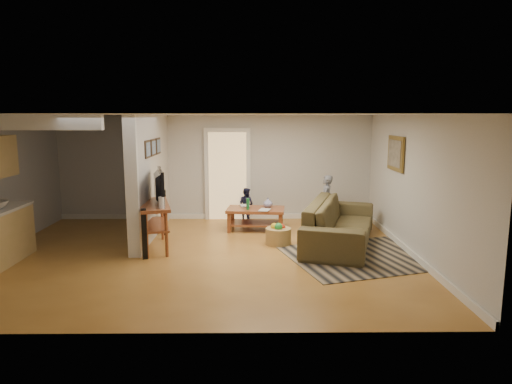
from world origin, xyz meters
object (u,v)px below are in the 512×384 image
coffee_table (257,213)px  tv_console (155,208)px  speaker_right (164,212)px  speaker_left (144,234)px  toy_basket (278,235)px  toddler (246,221)px  child (325,226)px  sofa (339,244)px

coffee_table → tv_console: size_ratio=0.89×
tv_console → coffee_table: bearing=21.6°
speaker_right → speaker_left: bearing=-103.9°
coffee_table → toy_basket: coffee_table is taller
coffee_table → toddler: (-0.24, 0.86, -0.38)m
coffee_table → speaker_left: size_ratio=1.46×
speaker_right → toy_basket: 2.49m
coffee_table → speaker_left: (-1.98, -2.04, 0.07)m
speaker_right → child: size_ratio=0.82×
toddler → sofa: bearing=169.0°
toddler → tv_console: bearing=89.2°
sofa → child: size_ratio=2.45×
sofa → speaker_right: bearing=96.0°
tv_console → speaker_right: (-0.03, 0.99, -0.31)m
coffee_table → speaker_left: bearing=-134.2°
speaker_right → child: (3.51, 0.70, -0.48)m
tv_console → toy_basket: bearing=-8.4°
speaker_right → child: 3.62m
child → sofa: bearing=17.7°
tv_console → speaker_left: tv_console is taller
coffee_table → tv_console: tv_console is taller
tv_console → child: size_ratio=1.25×
child → toddler: bearing=-91.8°
coffee_table → tv_console: (-1.91, -1.39, 0.41)m
toy_basket → toddler: size_ratio=0.62×
toy_basket → sofa: bearing=1.6°
tv_console → toy_basket: (2.33, 0.24, -0.60)m
toy_basket → child: child is taller
toy_basket → coffee_table: bearing=109.6°
coffee_table → toddler: bearing=105.4°
toy_basket → toddler: 2.12m
coffee_table → toddler: 0.97m
speaker_right → toddler: speaker_right is taller
speaker_left → toy_basket: 2.57m
speaker_right → toy_basket: speaker_right is taller
speaker_left → toddler: size_ratio=1.11×
tv_console → toddler: size_ratio=1.82×
sofa → toy_basket: size_ratio=5.79×
coffee_table → child: (1.57, 0.30, -0.38)m
sofa → child: (-0.05, 1.41, 0.00)m
speaker_left → speaker_right: size_ratio=0.93×
child → toddler: (-1.80, 0.57, 0.00)m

